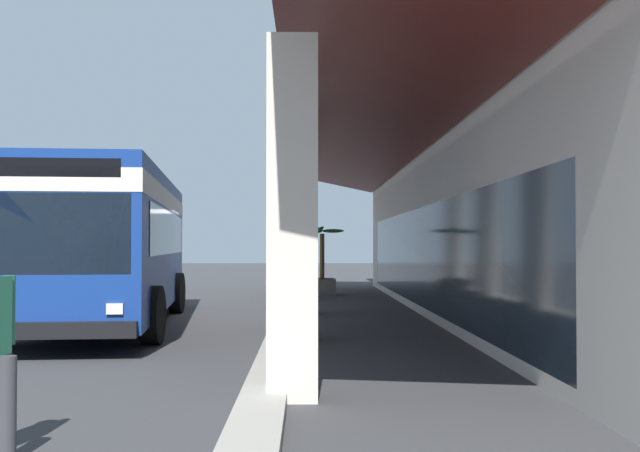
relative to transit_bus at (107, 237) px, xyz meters
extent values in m
plane|color=#38383A|center=(-2.60, 8.77, -1.85)|extent=(120.00, 120.00, 0.00)
cube|color=#9E998E|center=(-2.89, 3.76, -1.79)|extent=(34.67, 0.50, 0.12)
cube|color=beige|center=(-14.44, 4.06, 0.12)|extent=(0.55, 0.55, 3.95)
cube|color=beige|center=(-8.66, 4.06, 0.12)|extent=(0.55, 0.55, 3.95)
cube|color=beige|center=(-2.89, 4.06, 0.12)|extent=(0.55, 0.55, 3.95)
cube|color=beige|center=(2.89, 4.06, 0.12)|extent=(0.55, 0.55, 3.95)
cube|color=beige|center=(8.67, 4.06, 0.12)|extent=(0.55, 0.55, 3.95)
cube|color=#5B1E19|center=(-2.89, 5.39, 2.45)|extent=(28.89, 3.16, 0.82)
cube|color=#19232D|center=(-2.89, 7.03, -0.45)|extent=(24.27, 0.08, 2.40)
cube|color=navy|center=(0.05, 0.00, -0.13)|extent=(11.19, 3.56, 2.75)
cube|color=silver|center=(0.05, 0.00, 0.80)|extent=(11.21, 3.58, 0.36)
cube|color=#19232D|center=(-0.25, -0.02, 0.10)|extent=(9.44, 3.43, 0.90)
cube|color=#19232D|center=(5.50, 0.51, 0.00)|extent=(0.27, 2.24, 1.20)
cube|color=black|center=(5.51, 0.51, 0.97)|extent=(0.24, 1.94, 0.28)
cube|color=black|center=(5.63, 0.53, -1.40)|extent=(0.43, 2.46, 0.24)
cube|color=silver|center=(5.47, 1.41, -1.10)|extent=(0.08, 0.24, 0.16)
cube|color=silver|center=(-1.44, -0.13, 1.37)|extent=(2.56, 2.00, 0.24)
cylinder|color=black|center=(3.55, 1.61, -1.35)|extent=(1.00, 0.30, 1.00)
cylinder|color=black|center=(-3.13, 0.99, -1.35)|extent=(1.00, 0.30, 1.00)
cylinder|color=black|center=(-2.90, -1.55, -1.35)|extent=(1.00, 0.30, 1.00)
cylinder|color=#38383D|center=(11.29, 1.89, -1.44)|extent=(0.16, 0.16, 0.82)
cylinder|color=#26664C|center=(11.06, 1.83, -0.69)|extent=(0.09, 0.09, 0.55)
cube|color=gray|center=(-10.82, 4.74, -1.58)|extent=(0.92, 0.92, 0.55)
cylinder|color=#332319|center=(-10.82, 4.74, -1.30)|extent=(0.78, 0.78, 0.02)
cylinder|color=brown|center=(-10.82, 4.74, -0.54)|extent=(0.16, 0.16, 1.54)
ellipsoid|color=#195123|center=(-10.39, 4.70, 0.41)|extent=(0.88, 0.29, 0.16)
ellipsoid|color=#195123|center=(-10.79, 5.11, 0.32)|extent=(0.27, 0.76, 0.18)
ellipsoid|color=#195123|center=(-11.20, 4.65, 0.39)|extent=(0.80, 0.39, 0.18)
ellipsoid|color=#195123|center=(-10.72, 4.37, 0.30)|extent=(0.40, 0.79, 0.19)
camera|label=1|loc=(17.89, 4.22, -0.18)|focal=47.41mm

